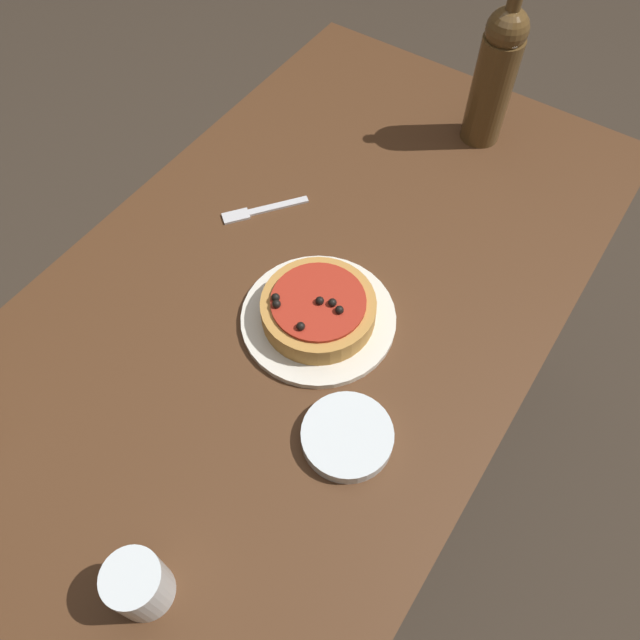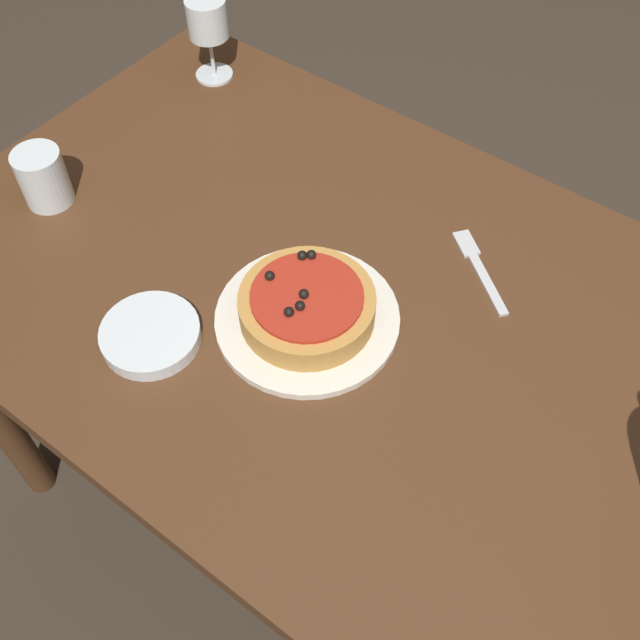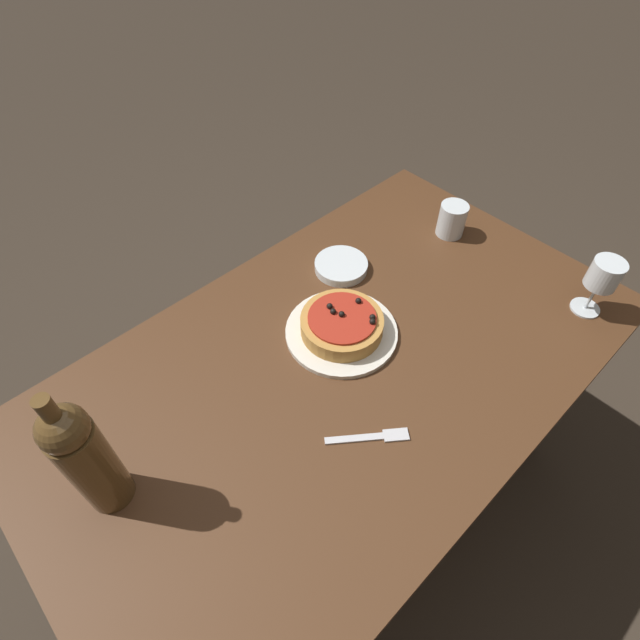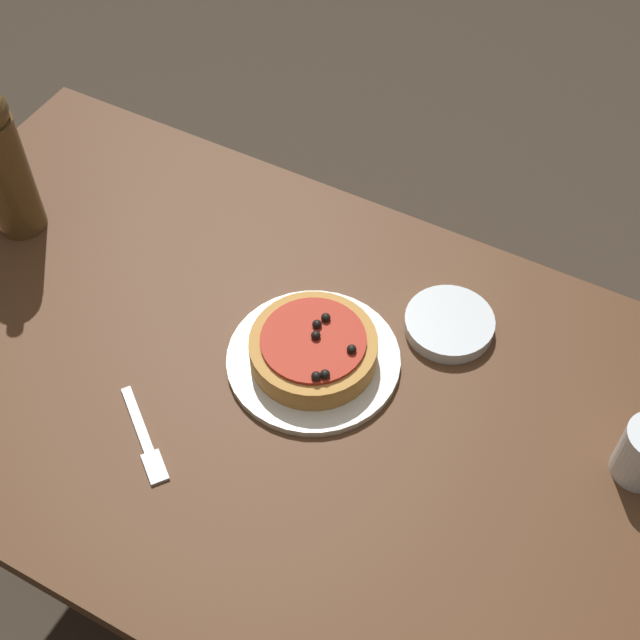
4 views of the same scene
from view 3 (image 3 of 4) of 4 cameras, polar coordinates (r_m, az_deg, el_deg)
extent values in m
plane|color=#382D23|center=(1.78, 1.65, -19.56)|extent=(14.00, 14.00, 0.00)
cube|color=#4C2D19|center=(1.12, 2.50, -5.29)|extent=(1.36, 0.80, 0.03)
cylinder|color=#4C2D19|center=(1.87, 8.24, 4.75)|extent=(0.06, 0.06, 0.74)
cylinder|color=#4C2D19|center=(1.70, 25.86, -7.47)|extent=(0.06, 0.06, 0.74)
cylinder|color=#4C2D19|center=(1.52, -26.44, -18.86)|extent=(0.06, 0.06, 0.74)
cylinder|color=silver|center=(1.15, 2.46, -1.35)|extent=(0.26, 0.26, 0.01)
cylinder|color=#BC843D|center=(1.13, 2.50, -0.51)|extent=(0.19, 0.19, 0.04)
cylinder|color=#A82819|center=(1.11, 2.54, 0.26)|extent=(0.15, 0.15, 0.01)
sphere|color=black|center=(1.10, 5.98, -0.15)|extent=(0.01, 0.01, 0.01)
sphere|color=black|center=(1.11, 1.51, 0.98)|extent=(0.01, 0.01, 0.01)
sphere|color=black|center=(1.12, 1.11, 1.59)|extent=(0.01, 0.01, 0.01)
sphere|color=black|center=(1.11, 6.02, 0.33)|extent=(0.01, 0.01, 0.01)
sphere|color=black|center=(1.14, 4.41, 2.20)|extent=(0.01, 0.01, 0.01)
sphere|color=black|center=(1.11, 2.48, 0.67)|extent=(0.01, 0.01, 0.01)
cylinder|color=silver|center=(1.36, 28.01, 1.22)|extent=(0.07, 0.07, 0.00)
cylinder|color=silver|center=(1.33, 28.64, 2.40)|extent=(0.01, 0.01, 0.08)
cylinder|color=silver|center=(1.29, 29.81, 4.60)|extent=(0.07, 0.07, 0.07)
cylinder|color=brown|center=(0.94, -24.55, -14.97)|extent=(0.08, 0.08, 0.22)
sphere|color=brown|center=(0.83, -27.33, -10.99)|extent=(0.08, 0.08, 0.08)
cylinder|color=brown|center=(0.80, -28.56, -9.19)|extent=(0.03, 0.03, 0.06)
cylinder|color=silver|center=(1.42, 14.85, 11.02)|extent=(0.07, 0.07, 0.09)
cylinder|color=silver|center=(1.29, 2.43, 6.20)|extent=(0.14, 0.14, 0.02)
cube|color=silver|center=(1.00, 3.92, -13.38)|extent=(0.10, 0.08, 0.00)
cube|color=silver|center=(1.01, 8.67, -12.86)|extent=(0.06, 0.05, 0.00)
camera|label=1|loc=(1.30, 11.38, 47.65)|focal=35.00mm
camera|label=2|loc=(1.00, -44.66, 35.98)|focal=42.00mm
camera|label=4|loc=(0.94, 76.88, 32.11)|focal=50.00mm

